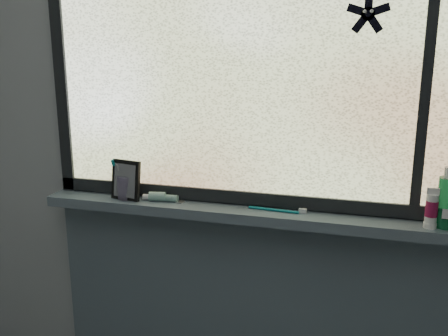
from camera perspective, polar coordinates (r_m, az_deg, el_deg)
name	(u,v)px	position (r m, az deg, el deg)	size (l,w,h in m)	color
wall_back	(250,145)	(1.89, 2.98, 2.63)	(3.00, 0.01, 2.50)	#9EA3A8
windowsill	(245,214)	(1.89, 2.38, -5.25)	(1.62, 0.14, 0.04)	#505F6B
sill_apron	(247,326)	(2.16, 2.61, -17.60)	(1.62, 0.02, 0.98)	#505F6B
window_pane	(250,70)	(1.84, 2.93, 11.08)	(1.50, 0.01, 1.00)	silver
frame_bottom	(248,197)	(1.92, 2.73, -3.39)	(1.60, 0.03, 0.05)	black
frame_left	(61,68)	(2.14, -18.13, 10.84)	(0.05, 0.03, 1.10)	black
frame_mullion	(427,73)	(1.80, 22.19, 10.01)	(0.04, 0.03, 1.00)	black
starfish_sticker	(368,14)	(1.78, 16.14, 16.59)	(0.15, 0.02, 0.15)	black
vanity_mirror	(126,180)	(2.01, -11.14, -1.35)	(0.13, 0.06, 0.16)	black
toothpaste_tube	(162,197)	(1.98, -7.06, -3.29)	(0.20, 0.04, 0.04)	silver
toothbrush_cup	(126,187)	(2.03, -11.13, -2.16)	(0.07, 0.07, 0.09)	#9F8EBC
toothbrush_lying	(273,209)	(1.86, 5.68, -4.70)	(0.24, 0.02, 0.02)	#0D737D
mouthwash_bottle	(448,198)	(1.83, 24.24, -3.10)	(0.07, 0.07, 0.17)	#1E9B55
cream_tube	(432,207)	(1.81, 22.65, -4.11)	(0.04, 0.04, 0.10)	silver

